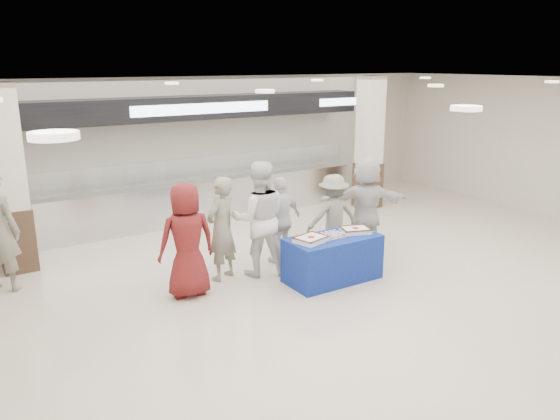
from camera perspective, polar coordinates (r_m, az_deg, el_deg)
ground at (r=8.43m, az=7.46°, el=-9.56°), size 14.00×14.00×0.00m
serving_line at (r=12.49m, az=-8.43°, el=4.18°), size 8.70×0.85×2.80m
column_left at (r=10.25m, az=-26.41°, el=2.45°), size 0.55×0.55×3.20m
column_right at (r=13.60m, az=9.30°, el=6.63°), size 0.55×0.55×3.20m
display_table at (r=9.08m, az=5.51°, el=-5.07°), size 1.55×0.79×0.75m
sheet_cake_left at (r=8.68m, az=3.26°, el=-3.02°), size 0.56×0.49×0.10m
sheet_cake_right at (r=9.23m, az=7.88°, el=-2.05°), size 0.55×0.49×0.10m
cupcake_tray at (r=8.92m, az=5.33°, el=-2.67°), size 0.43×0.32×0.07m
civilian_maroon at (r=8.42m, az=-9.71°, el=-3.12°), size 0.93×0.66×1.79m
soldier_a at (r=9.00m, az=-6.14°, el=-1.96°), size 0.75×0.64×1.74m
chef_tall at (r=9.13m, az=-2.20°, el=-0.92°), size 1.16×1.04×1.96m
chef_short at (r=9.74m, az=0.14°, el=-1.03°), size 0.99×0.61×1.58m
soldier_b at (r=10.06m, az=5.57°, el=-0.64°), size 1.11×0.80×1.56m
civilian_white at (r=10.41m, az=8.92°, el=0.59°), size 1.78×1.18×1.84m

